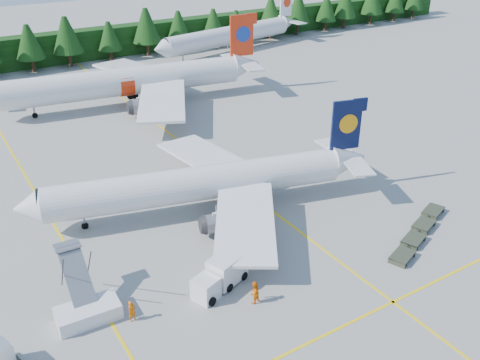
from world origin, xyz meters
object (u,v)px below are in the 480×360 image
airliner_red (121,83)px  airstairs (86,307)px  airliner_navy (192,185)px  service_truck (220,275)px

airliner_red → airstairs: size_ratio=6.61×
airliner_navy → service_truck: bearing=-93.1°
airliner_navy → service_truck: size_ratio=6.25×
airliner_red → airstairs: (-19.92, -45.11, -2.86)m
airliner_red → service_truck: 48.43m
service_truck → airliner_navy: bearing=52.1°
airstairs → service_truck: bearing=-10.3°
airstairs → airliner_navy: bearing=37.0°
airliner_red → airliner_navy: bearing=-91.4°
airliner_navy → airliner_red: airliner_red is taller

